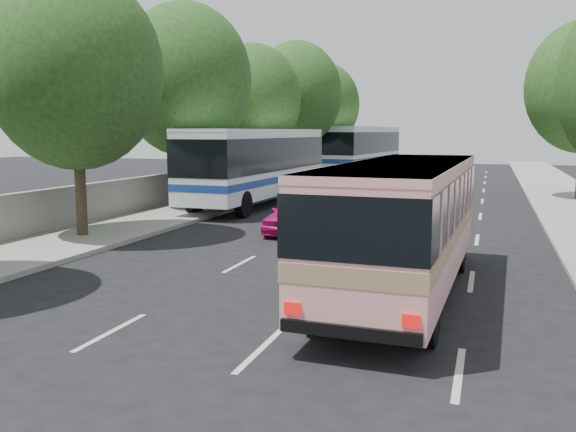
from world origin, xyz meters
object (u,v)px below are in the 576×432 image
at_px(pink_bus, 404,213).
at_px(white_pickup, 345,190).
at_px(pink_taxi, 297,214).
at_px(tour_coach_front, 258,160).
at_px(tour_coach_rear, 362,146).

distance_m(pink_bus, white_pickup, 15.57).
bearing_deg(pink_taxi, pink_bus, -55.63).
height_order(pink_taxi, tour_coach_front, tour_coach_front).
relative_size(pink_bus, pink_taxi, 2.38).
bearing_deg(tour_coach_rear, pink_taxi, -77.41).
xyz_separation_m(white_pickup, tour_coach_rear, (-3.55, 21.42, 1.56)).
bearing_deg(tour_coach_front, white_pickup, 5.01).
distance_m(pink_taxi, white_pickup, 7.49).
height_order(tour_coach_front, tour_coach_rear, tour_coach_rear).
bearing_deg(pink_bus, pink_taxi, 125.08).
height_order(pink_taxi, tour_coach_rear, tour_coach_rear).
distance_m(pink_bus, tour_coach_front, 17.15).
distance_m(white_pickup, tour_coach_rear, 21.77).
bearing_deg(tour_coach_front, tour_coach_rear, 89.91).
bearing_deg(white_pickup, tour_coach_rear, 103.65).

